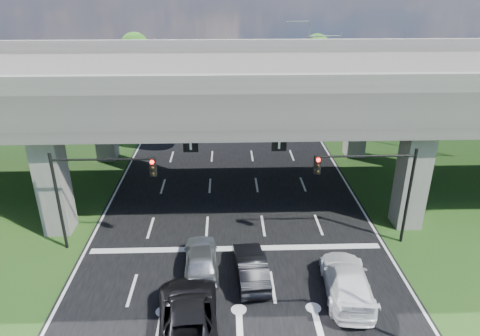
{
  "coord_description": "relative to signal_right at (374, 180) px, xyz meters",
  "views": [
    {
      "loc": [
        -0.48,
        -17.61,
        14.47
      ],
      "look_at": [
        0.39,
        8.21,
        3.14
      ],
      "focal_mm": 32.0,
      "sensor_mm": 36.0,
      "label": 1
    }
  ],
  "objects": [
    {
      "name": "tree_right_near",
      "position": [
        5.22,
        24.06,
        0.31
      ],
      "size": [
        4.2,
        4.2,
        7.28
      ],
      "color": "black",
      "rests_on": "ground"
    },
    {
      "name": "tree_right_mid",
      "position": [
        8.22,
        32.06,
        -0.01
      ],
      "size": [
        3.91,
        3.9,
        6.76
      ],
      "color": "black",
      "rests_on": "ground"
    },
    {
      "name": "overpass",
      "position": [
        -7.82,
        8.06,
        3.73
      ],
      "size": [
        80.0,
        15.0,
        10.0
      ],
      "color": "#33312F",
      "rests_on": "ground"
    },
    {
      "name": "car_silver",
      "position": [
        -9.76,
        -2.37,
        -3.39
      ],
      "size": [
        2.09,
        4.6,
        1.53
      ],
      "primitive_type": "imported",
      "rotation": [
        0.0,
        0.0,
        3.2
      ],
      "color": "#ADB0B5",
      "rests_on": "road"
    },
    {
      "name": "ground",
      "position": [
        -7.82,
        -3.94,
        -4.19
      ],
      "size": [
        160.0,
        160.0,
        0.0
      ],
      "primitive_type": "plane",
      "color": "#1C4014",
      "rests_on": "ground"
    },
    {
      "name": "signal_left",
      "position": [
        -15.65,
        0.0,
        0.0
      ],
      "size": [
        5.76,
        0.54,
        6.0
      ],
      "color": "black",
      "rests_on": "ground"
    },
    {
      "name": "tree_left_near",
      "position": [
        -21.78,
        22.06,
        0.63
      ],
      "size": [
        4.5,
        4.5,
        7.8
      ],
      "color": "black",
      "rests_on": "ground"
    },
    {
      "name": "streetlight_far",
      "position": [
        2.27,
        20.06,
        1.66
      ],
      "size": [
        3.38,
        0.25,
        10.0
      ],
      "color": "gray",
      "rests_on": "ground"
    },
    {
      "name": "road",
      "position": [
        -7.82,
        6.06,
        -4.17
      ],
      "size": [
        18.0,
        120.0,
        0.03
      ],
      "primitive_type": "cube",
      "color": "black",
      "rests_on": "ground"
    },
    {
      "name": "car_white",
      "position": [
        -2.42,
        -4.59,
        -3.38
      ],
      "size": [
        2.61,
        5.54,
        1.56
      ],
      "primitive_type": "imported",
      "rotation": [
        0.0,
        0.0,
        3.06
      ],
      "color": "white",
      "rests_on": "road"
    },
    {
      "name": "tree_left_far",
      "position": [
        -20.78,
        38.06,
        0.95
      ],
      "size": [
        4.8,
        4.8,
        8.32
      ],
      "color": "black",
      "rests_on": "ground"
    },
    {
      "name": "tree_right_far",
      "position": [
        4.22,
        40.06,
        0.63
      ],
      "size": [
        4.5,
        4.5,
        7.8
      ],
      "color": "black",
      "rests_on": "ground"
    },
    {
      "name": "warehouse",
      "position": [
        -33.82,
        31.06,
        -2.19
      ],
      "size": [
        20.0,
        10.0,
        4.0
      ],
      "primitive_type": "cube",
      "color": "#9E9E99",
      "rests_on": "ground"
    },
    {
      "name": "car_dark",
      "position": [
        -7.13,
        -3.18,
        -3.44
      ],
      "size": [
        1.9,
        4.49,
        1.44
      ],
      "primitive_type": "imported",
      "rotation": [
        0.0,
        0.0,
        3.23
      ],
      "color": "black",
      "rests_on": "road"
    },
    {
      "name": "car_trailing",
      "position": [
        -10.11,
        -6.75,
        -3.34
      ],
      "size": [
        3.21,
        6.07,
        1.63
      ],
      "primitive_type": "imported",
      "rotation": [
        0.0,
        0.0,
        3.23
      ],
      "color": "black",
      "rests_on": "road"
    },
    {
      "name": "tree_left_mid",
      "position": [
        -24.78,
        30.06,
        -0.01
      ],
      "size": [
        3.91,
        3.9,
        6.76
      ],
      "color": "black",
      "rests_on": "ground"
    },
    {
      "name": "streetlight_beyond",
      "position": [
        2.27,
        36.06,
        1.66
      ],
      "size": [
        3.38,
        0.25,
        10.0
      ],
      "color": "gray",
      "rests_on": "ground"
    },
    {
      "name": "signal_right",
      "position": [
        0.0,
        0.0,
        0.0
      ],
      "size": [
        5.76,
        0.54,
        6.0
      ],
      "color": "black",
      "rests_on": "ground"
    }
  ]
}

